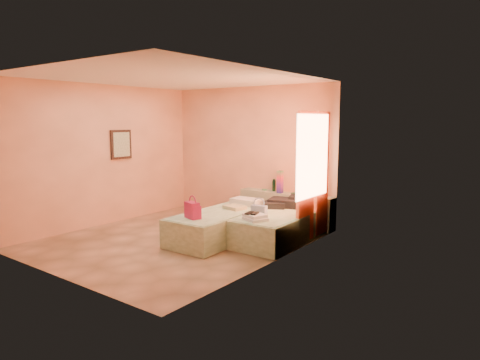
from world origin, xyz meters
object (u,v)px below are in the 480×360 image
object	(u,v)px
headboard_ledge	(286,209)
blue_handbag	(259,210)
water_bottle	(274,185)
green_book	(297,194)
bed_left	(220,226)
towel_stack	(255,217)
magenta_handbag	(193,210)
flower_vase	(317,191)
bed_right	(281,227)

from	to	relation	value
headboard_ledge	blue_handbag	bearing A→B (deg)	-77.29
water_bottle	green_book	bearing A→B (deg)	-9.08
bed_left	water_bottle	world-z (taller)	water_bottle
bed_left	green_book	distance (m)	1.78
blue_handbag	towel_stack	bearing A→B (deg)	-73.04
bed_left	magenta_handbag	size ratio (longest dim) A/B	6.88
green_book	flower_vase	xyz separation A→B (m)	(0.42, 0.01, 0.10)
headboard_ledge	magenta_handbag	size ratio (longest dim) A/B	7.06
headboard_ledge	magenta_handbag	distance (m)	2.34
green_book	magenta_handbag	size ratio (longest dim) A/B	0.66
bed_right	headboard_ledge	bearing A→B (deg)	114.94
water_bottle	bed_right	bearing A→B (deg)	-52.78
magenta_handbag	blue_handbag	size ratio (longest dim) A/B	1.10
bed_right	magenta_handbag	xyz separation A→B (m)	(-0.95, -1.23, 0.39)
water_bottle	towel_stack	xyz separation A→B (m)	(0.81, -1.86, -0.22)
green_book	towel_stack	size ratio (longest dim) A/B	0.55
bed_right	green_book	world-z (taller)	green_book
bed_left	towel_stack	distance (m)	0.93
headboard_ledge	flower_vase	xyz separation A→B (m)	(0.69, -0.02, 0.44)
water_bottle	towel_stack	bearing A→B (deg)	-66.43
bed_left	flower_vase	distance (m)	2.00
magenta_handbag	blue_handbag	world-z (taller)	magenta_handbag
bed_right	flower_vase	bearing A→B (deg)	79.46
bed_right	blue_handbag	distance (m)	0.55
bed_left	magenta_handbag	distance (m)	0.75
magenta_handbag	towel_stack	bearing A→B (deg)	46.07
towel_stack	flower_vase	bearing A→B (deg)	83.55
headboard_ledge	towel_stack	xyz separation A→B (m)	(0.49, -1.79, 0.23)
flower_vase	towel_stack	bearing A→B (deg)	-96.45
bed_left	water_bottle	bearing A→B (deg)	86.71
headboard_ledge	blue_handbag	xyz separation A→B (m)	(0.33, -1.44, 0.26)
bed_right	green_book	bearing A→B (deg)	102.69
bed_right	flower_vase	xyz separation A→B (m)	(0.16, 1.03, 0.52)
bed_right	magenta_handbag	bearing A→B (deg)	-129.33
green_book	bed_left	bearing A→B (deg)	-104.27
bed_right	water_bottle	distance (m)	1.50
bed_right	towel_stack	xyz separation A→B (m)	(-0.04, -0.74, 0.30)
flower_vase	water_bottle	bearing A→B (deg)	175.00
headboard_ledge	green_book	size ratio (longest dim) A/B	10.73
headboard_ledge	towel_stack	world-z (taller)	headboard_ledge
green_book	flower_vase	size ratio (longest dim) A/B	0.83
bed_right	towel_stack	world-z (taller)	towel_stack
headboard_ledge	towel_stack	distance (m)	1.87
water_bottle	flower_vase	bearing A→B (deg)	-5.00
bed_left	blue_handbag	xyz separation A→B (m)	(0.70, 0.19, 0.33)
water_bottle	bed_left	bearing A→B (deg)	-91.66
bed_right	magenta_handbag	distance (m)	1.60
bed_left	green_book	xyz separation A→B (m)	(0.64, 1.61, 0.42)
magenta_handbag	blue_handbag	xyz separation A→B (m)	(0.75, 0.83, -0.05)
magenta_handbag	flower_vase	bearing A→B (deg)	81.79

